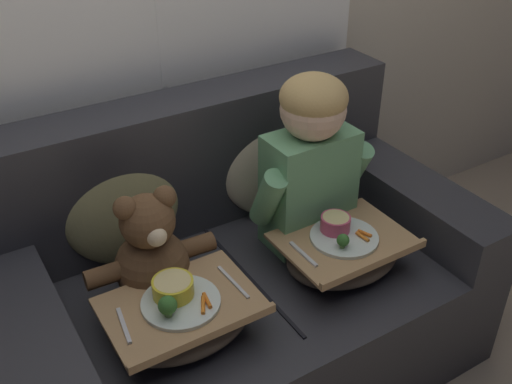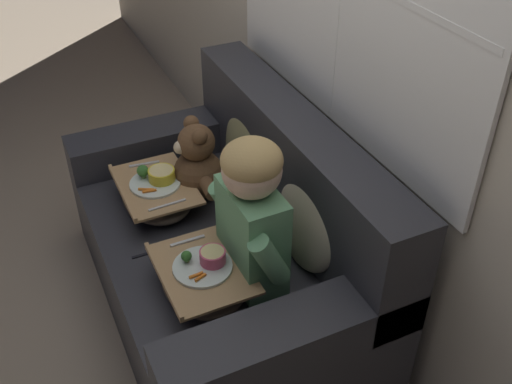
{
  "view_description": "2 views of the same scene",
  "coord_description": "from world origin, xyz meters",
  "views": [
    {
      "loc": [
        -0.79,
        -1.39,
        1.78
      ],
      "look_at": [
        0.14,
        0.13,
        0.65
      ],
      "focal_mm": 42.0,
      "sensor_mm": 36.0,
      "label": 1
    },
    {
      "loc": [
        1.89,
        -0.69,
        2.17
      ],
      "look_at": [
        0.13,
        0.13,
        0.73
      ],
      "focal_mm": 42.0,
      "sensor_mm": 36.0,
      "label": 2
    }
  ],
  "objects": [
    {
      "name": "couch",
      "position": [
        0.0,
        0.07,
        0.34
      ],
      "size": [
        1.64,
        0.98,
        0.95
      ],
      "color": "#2D2D33",
      "rests_on": "ground_plane"
    },
    {
      "name": "lap_tray_child",
      "position": [
        0.3,
        -0.17,
        0.52
      ],
      "size": [
        0.43,
        0.33,
        0.19
      ],
      "color": "#473D33",
      "rests_on": "child_figure"
    },
    {
      "name": "throw_pillow_behind_teddy",
      "position": [
        -0.3,
        0.29,
        0.66
      ],
      "size": [
        0.43,
        0.2,
        0.44
      ],
      "color": "#898456",
      "rests_on": "couch"
    },
    {
      "name": "child_figure",
      "position": [
        0.3,
        0.04,
        0.8
      ],
      "size": [
        0.45,
        0.22,
        0.63
      ],
      "color": "#66A370",
      "rests_on": "couch"
    },
    {
      "name": "lap_tray_teddy",
      "position": [
        -0.3,
        -0.17,
        0.52
      ],
      "size": [
        0.45,
        0.32,
        0.2
      ],
      "color": "#473D33",
      "rests_on": "teddy_bear"
    },
    {
      "name": "throw_pillow_behind_child",
      "position": [
        0.3,
        0.29,
        0.66
      ],
      "size": [
        0.44,
        0.21,
        0.45
      ],
      "color": "#C1B293",
      "rests_on": "couch"
    },
    {
      "name": "teddy_bear",
      "position": [
        -0.3,
        0.03,
        0.62
      ],
      "size": [
        0.42,
        0.29,
        0.39
      ],
      "color": "brown",
      "rests_on": "couch"
    },
    {
      "name": "ground_plane",
      "position": [
        0.0,
        0.0,
        0.0
      ],
      "size": [
        14.0,
        14.0,
        0.0
      ],
      "primitive_type": "plane",
      "color": "tan"
    },
    {
      "name": "wall_back_with_window",
      "position": [
        0.0,
        0.59,
        1.31
      ],
      "size": [
        8.0,
        0.08,
        2.6
      ],
      "color": "beige",
      "rests_on": "ground_plane"
    }
  ]
}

